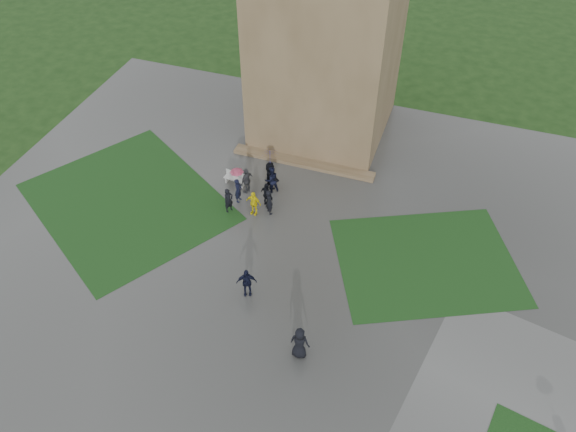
% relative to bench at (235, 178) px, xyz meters
% --- Properties ---
extents(ground, '(120.00, 120.00, 0.00)m').
position_rel_bench_xyz_m(ground, '(3.23, -7.54, -0.42)').
color(ground, black).
extents(plaza, '(34.00, 34.00, 0.02)m').
position_rel_bench_xyz_m(plaza, '(3.23, -5.54, -0.41)').
color(plaza, '#363634').
rests_on(plaza, ground).
extents(lawn_inset_left, '(14.10, 13.46, 0.01)m').
position_rel_bench_xyz_m(lawn_inset_left, '(-5.27, -3.54, -0.40)').
color(lawn_inset_left, black).
rests_on(lawn_inset_left, plaza).
extents(lawn_inset_right, '(11.12, 10.15, 0.01)m').
position_rel_bench_xyz_m(lawn_inset_right, '(11.73, -2.54, -0.40)').
color(lawn_inset_right, black).
rests_on(lawn_inset_right, plaza).
extents(tower_plinth, '(9.00, 0.80, 0.22)m').
position_rel_bench_xyz_m(tower_plinth, '(3.23, 3.06, -0.29)').
color(tower_plinth, brown).
rests_on(tower_plinth, plaza).
extents(bench, '(1.38, 0.56, 0.78)m').
position_rel_bench_xyz_m(bench, '(0.00, 0.00, 0.00)').
color(bench, '#B2B2AD').
rests_on(bench, plaza).
extents(visitor_cluster, '(2.84, 3.88, 2.62)m').
position_rel_bench_xyz_m(visitor_cluster, '(1.81, -0.56, 0.66)').
color(visitor_cluster, black).
rests_on(visitor_cluster, plaza).
extents(pedestrian_mid, '(1.13, 0.91, 1.68)m').
position_rel_bench_xyz_m(pedestrian_mid, '(3.77, -7.48, 0.44)').
color(pedestrian_mid, black).
rests_on(pedestrian_mid, plaza).
extents(pedestrian_near, '(0.89, 0.62, 1.80)m').
position_rel_bench_xyz_m(pedestrian_near, '(7.25, -9.90, 0.50)').
color(pedestrian_near, black).
rests_on(pedestrian_near, plaza).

